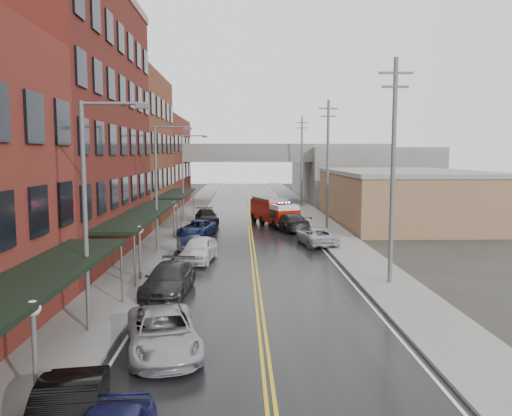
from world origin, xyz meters
name	(u,v)px	position (x,y,z in m)	size (l,w,h in m)	color
road	(251,239)	(0.00, 30.00, 0.01)	(11.00, 160.00, 0.02)	black
sidewalk_left	(163,238)	(-7.30, 30.00, 0.07)	(3.00, 160.00, 0.15)	slate
sidewalk_right	(338,237)	(7.30, 30.00, 0.07)	(3.00, 160.00, 0.15)	slate
curb_left	(183,238)	(-5.65, 30.00, 0.07)	(0.30, 160.00, 0.15)	gray
curb_right	(318,238)	(5.65, 30.00, 0.07)	(0.30, 160.00, 0.15)	gray
brick_building_b	(55,125)	(-13.30, 23.00, 9.00)	(9.00, 20.00, 18.00)	#521715
brick_building_c	(119,150)	(-13.30, 40.50, 7.50)	(9.00, 15.00, 15.00)	brown
brick_building_far	(150,162)	(-13.30, 58.00, 6.00)	(9.00, 20.00, 12.00)	maroon
tan_building	(403,198)	(16.00, 40.00, 2.50)	(14.00, 22.00, 5.00)	#8D6C4C
right_far_block	(356,173)	(18.00, 70.00, 4.00)	(18.00, 30.00, 8.00)	slate
awning_0	(24,286)	(-7.49, 4.00, 2.99)	(2.60, 16.00, 3.09)	black
awning_1	(144,213)	(-7.49, 23.00, 2.99)	(2.60, 18.00, 3.09)	black
awning_2	(177,194)	(-7.49, 40.50, 2.99)	(2.60, 13.00, 3.09)	black
globe_lamp_0	(34,330)	(-6.40, 2.00, 2.31)	(0.44, 0.44, 3.12)	#59595B
globe_lamp_1	(139,240)	(-6.40, 16.00, 2.31)	(0.44, 0.44, 3.12)	#59595B
globe_lamp_2	(174,212)	(-6.40, 30.00, 2.31)	(0.44, 0.44, 3.12)	#59595B
street_lamp_0	(91,202)	(-6.55, 8.00, 5.19)	(2.64, 0.22, 9.00)	#59595B
street_lamp_1	(159,181)	(-6.55, 24.00, 5.19)	(2.64, 0.22, 9.00)	#59595B
street_lamp_2	(185,173)	(-6.55, 40.00, 5.19)	(2.64, 0.22, 9.00)	#59595B
utility_pole_0	(393,168)	(7.20, 15.00, 6.31)	(1.80, 0.24, 12.00)	#59595B
utility_pole_1	(328,162)	(7.20, 35.00, 6.31)	(1.80, 0.24, 12.00)	#59595B
utility_pole_2	(302,160)	(7.20, 55.00, 6.31)	(1.80, 0.24, 12.00)	#59595B
overpass	(247,162)	(0.00, 62.00, 5.99)	(40.00, 10.00, 7.50)	slate
fire_truck	(274,211)	(2.45, 37.99, 1.44)	(4.72, 7.65, 2.66)	#951206
parked_car_left_2	(163,332)	(-3.60, 6.05, 0.73)	(2.41, 5.22, 1.45)	#999BA0
parked_car_left_3	(169,279)	(-4.49, 13.53, 0.75)	(2.10, 5.16, 1.50)	#262629
parked_car_left_4	(199,249)	(-3.62, 21.20, 0.82)	(1.94, 4.82, 1.64)	silver
parked_car_left_5	(191,247)	(-4.32, 22.80, 0.68)	(1.44, 4.13, 1.36)	black
parked_car_left_6	(197,229)	(-4.61, 31.14, 0.70)	(2.33, 5.06, 1.41)	#111C41
parked_car_left_7	(207,217)	(-4.34, 39.20, 0.74)	(2.08, 5.11, 1.48)	black
parked_car_right_0	(316,236)	(5.00, 26.96, 0.70)	(2.33, 5.06, 1.41)	#AEAFB6
parked_car_right_1	(290,222)	(3.65, 34.20, 0.83)	(2.31, 5.69, 1.65)	black
parked_car_right_2	(288,210)	(4.58, 45.48, 0.69)	(1.62, 4.04, 1.38)	silver
parked_car_right_3	(277,204)	(3.65, 51.11, 0.80)	(1.69, 4.86, 1.60)	black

